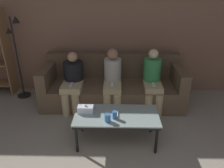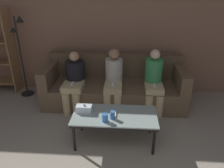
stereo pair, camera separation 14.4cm
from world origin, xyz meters
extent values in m
cube|color=#8C6651|center=(0.00, 3.85, 1.30)|extent=(12.00, 0.06, 2.60)
cube|color=brown|center=(0.00, 3.24, 0.21)|extent=(2.61, 0.95, 0.41)
cube|color=brown|center=(0.00, 3.62, 0.65)|extent=(2.61, 0.20, 0.47)
cube|color=brown|center=(-1.21, 3.24, 0.58)|extent=(0.18, 0.95, 0.33)
cube|color=brown|center=(1.21, 3.24, 0.58)|extent=(0.18, 0.95, 0.33)
cube|color=#8C9E99|center=(0.08, 2.08, 0.45)|extent=(1.18, 0.57, 0.02)
cube|color=black|center=(0.08, 2.08, 0.42)|extent=(1.15, 0.56, 0.04)
cylinder|color=black|center=(-0.46, 1.85, 0.20)|extent=(0.04, 0.04, 0.40)
cylinder|color=black|center=(0.61, 1.85, 0.20)|extent=(0.04, 0.04, 0.40)
cylinder|color=black|center=(-0.46, 2.32, 0.20)|extent=(0.04, 0.04, 0.40)
cylinder|color=black|center=(0.61, 2.32, 0.20)|extent=(0.04, 0.04, 0.40)
cylinder|color=#3372BF|center=(0.05, 1.99, 0.51)|extent=(0.06, 0.06, 0.11)
cylinder|color=#3372BF|center=(-0.04, 1.91, 0.52)|extent=(0.08, 0.08, 0.11)
cube|color=silver|center=(-0.36, 2.13, 0.51)|extent=(0.22, 0.12, 0.10)
sphere|color=white|center=(-0.36, 2.13, 0.57)|extent=(0.04, 0.04, 0.04)
cube|color=white|center=(0.08, 2.08, 0.47)|extent=(0.04, 0.15, 0.02)
cube|color=#9E754C|center=(-2.09, 3.62, 0.86)|extent=(0.02, 0.32, 1.72)
cylinder|color=black|center=(-1.84, 3.47, 0.01)|extent=(0.26, 0.26, 0.02)
cylinder|color=black|center=(-1.84, 3.47, 0.79)|extent=(0.03, 0.03, 1.59)
cone|color=black|center=(-1.74, 3.47, 1.54)|extent=(0.14, 0.14, 0.12)
cone|color=black|center=(-1.92, 3.51, 1.34)|extent=(0.12, 0.12, 0.10)
cylinder|color=tan|center=(-0.81, 2.75, 0.21)|extent=(0.13, 0.13, 0.41)
cylinder|color=tan|center=(-0.63, 2.75, 0.21)|extent=(0.13, 0.13, 0.41)
cube|color=tan|center=(-0.72, 2.97, 0.46)|extent=(0.35, 0.45, 0.10)
cylinder|color=black|center=(-0.72, 3.19, 0.63)|extent=(0.35, 0.35, 0.43)
sphere|color=tan|center=(-0.72, 3.19, 0.94)|extent=(0.18, 0.18, 0.18)
cube|color=white|center=(-0.72, 2.93, 0.53)|extent=(0.04, 0.12, 0.02)
cylinder|color=tan|center=(-0.09, 2.77, 0.21)|extent=(0.13, 0.13, 0.41)
cylinder|color=tan|center=(0.09, 2.77, 0.21)|extent=(0.13, 0.13, 0.41)
cube|color=tan|center=(0.00, 2.98, 0.46)|extent=(0.31, 0.42, 0.10)
cylinder|color=#B7B2A8|center=(0.00, 3.19, 0.66)|extent=(0.31, 0.31, 0.49)
sphere|color=#997051|center=(0.00, 3.19, 1.00)|extent=(0.19, 0.19, 0.19)
cube|color=white|center=(0.00, 2.94, 0.53)|extent=(0.04, 0.12, 0.02)
cylinder|color=tan|center=(0.63, 2.78, 0.21)|extent=(0.13, 0.13, 0.41)
cylinder|color=tan|center=(0.81, 2.78, 0.21)|extent=(0.13, 0.13, 0.41)
cube|color=tan|center=(0.72, 2.99, 0.46)|extent=(0.31, 0.41, 0.10)
cylinder|color=#388E51|center=(0.72, 3.19, 0.66)|extent=(0.31, 0.31, 0.51)
sphere|color=beige|center=(0.72, 3.19, 1.00)|extent=(0.17, 0.17, 0.17)
cube|color=white|center=(0.72, 2.95, 0.53)|extent=(0.04, 0.12, 0.02)
camera|label=1|loc=(0.07, -0.50, 2.13)|focal=35.00mm
camera|label=2|loc=(0.21, -0.50, 2.13)|focal=35.00mm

